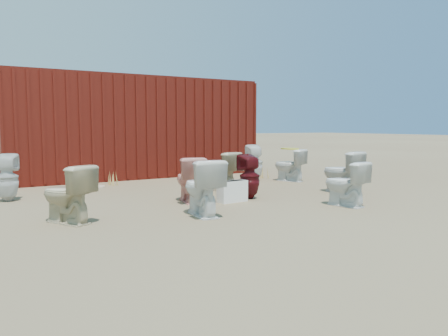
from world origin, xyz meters
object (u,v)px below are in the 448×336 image
toilet_front_e (342,172)px  toilet_back_yellowlid (289,165)px  shipping_container (130,127)px  toilet_front_pink (189,179)px  toilet_front_c (345,184)px  toilet_front_a (202,187)px  toilet_back_beige_right (221,171)px  toilet_back_beige_left (67,194)px  toilet_back_e (254,163)px  toilet_front_maroon (250,177)px  loose_tank (232,191)px  toilet_back_a (7,178)px

toilet_front_e → toilet_back_yellowlid: bearing=-105.8°
shipping_container → toilet_front_pink: shipping_container is taller
toilet_front_pink → toilet_front_c: toilet_front_pink is taller
toilet_front_a → toilet_back_beige_right: toilet_front_a is taller
toilet_back_beige_left → toilet_back_e: size_ratio=0.93×
toilet_front_a → toilet_front_pink: bearing=-101.4°
toilet_front_a → toilet_front_e: 3.23m
toilet_front_maroon → toilet_front_e: 1.87m
toilet_front_c → toilet_back_beige_left: (-3.95, 0.98, 0.03)m
toilet_front_a → toilet_back_e: (2.83, 2.77, 0.01)m
toilet_front_c → toilet_front_maroon: toilet_front_maroon is taller
toilet_front_e → toilet_front_maroon: bearing=-18.3°
toilet_back_yellowlid → loose_tank: toilet_back_yellowlid is taller
shipping_container → toilet_back_beige_right: size_ratio=8.03×
toilet_back_a → toilet_back_e: bearing=-161.0°
toilet_front_a → toilet_front_maroon: toilet_front_a is taller
toilet_front_a → toilet_back_yellowlid: bearing=-140.2°
toilet_back_a → loose_tank: (3.14, -1.97, -0.22)m
toilet_front_a → toilet_back_beige_left: size_ratio=1.05×
toilet_front_pink → toilet_back_beige_right: (1.08, 0.79, 0.00)m
toilet_back_yellowlid → toilet_back_e: (-0.62, 0.48, 0.05)m
toilet_front_a → toilet_back_beige_right: 2.35m
toilet_front_e → toilet_back_beige_right: size_ratio=1.04×
toilet_front_a → loose_tank: bearing=-137.2°
toilet_front_a → shipping_container: bearing=-92.9°
toilet_front_pink → toilet_back_beige_left: bearing=28.5°
toilet_front_pink → shipping_container: bearing=-84.9°
shipping_container → toilet_back_beige_left: bearing=-117.3°
toilet_front_maroon → toilet_back_a: (-3.57, 1.85, 0.01)m
loose_tank → toilet_front_pink: bearing=142.1°
toilet_back_a → toilet_back_yellowlid: 5.67m
toilet_front_pink → loose_tank: toilet_front_pink is taller
toilet_front_a → toilet_front_pink: size_ratio=1.06×
shipping_container → toilet_back_a: size_ratio=7.64×
toilet_front_e → toilet_back_beige_left: bearing=-7.6°
shipping_container → toilet_back_yellowlid: 4.16m
toilet_front_c → toilet_back_a: bearing=-46.1°
toilet_front_c → toilet_back_e: size_ratio=0.86×
toilet_front_maroon → loose_tank: bearing=19.2°
toilet_back_a → toilet_front_maroon: bearing=170.4°
toilet_back_beige_right → toilet_back_a: bearing=-25.3°
toilet_back_yellowlid → loose_tank: size_ratio=1.44×
toilet_front_c → toilet_back_beige_left: toilet_back_beige_left is taller
loose_tank → toilet_front_c: bearing=-48.6°
toilet_back_yellowlid → toilet_back_e: bearing=-59.1°
toilet_front_pink → toilet_back_e: toilet_back_e is taller
toilet_front_a → toilet_back_beige_left: (-1.70, 0.47, -0.02)m
toilet_front_a → toilet_front_maroon: bearing=-142.8°
shipping_container → toilet_back_beige_left: size_ratio=7.97×
toilet_back_a → shipping_container: bearing=-120.2°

